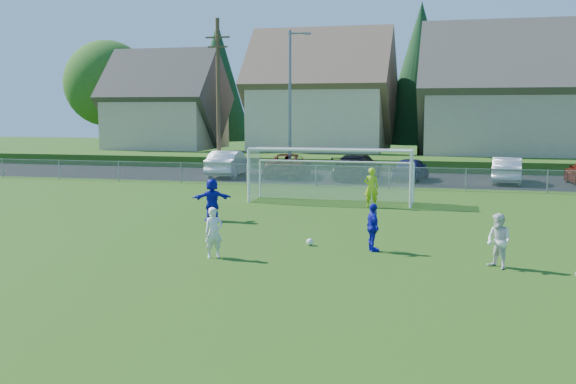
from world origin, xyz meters
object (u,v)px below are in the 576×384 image
object	(u,v)px
car_d	(358,167)
car_f	(507,170)
player_blue_a	(373,227)
car_b	(229,164)
player_white_a	(214,233)
goalkeeper	(371,188)
car_e	(411,169)
soccer_ball	(310,242)
car_c	(289,165)
player_blue_b	(212,199)
soccer_goal	(332,167)
player_white_b	(499,241)

from	to	relation	value
car_d	car_f	size ratio (longest dim) A/B	1.17
player_blue_a	car_b	bearing A→B (deg)	3.25
player_white_a	car_b	world-z (taller)	car_b
car_d	goalkeeper	bearing A→B (deg)	107.11
car_e	car_b	bearing A→B (deg)	10.49
car_f	soccer_ball	bearing A→B (deg)	75.09
car_b	soccer_ball	bearing A→B (deg)	112.42
player_white_a	car_c	bearing A→B (deg)	63.96
car_c	player_blue_b	bearing A→B (deg)	88.15
player_white_a	car_f	distance (m)	24.79
car_b	car_e	world-z (taller)	car_b
player_white_a	car_c	size ratio (longest dim) A/B	0.27
player_blue_b	car_c	bearing A→B (deg)	-110.91
player_blue_b	goalkeeper	size ratio (longest dim) A/B	0.93
car_e	goalkeeper	bearing A→B (deg)	93.66
car_f	player_blue_a	bearing A→B (deg)	80.43
player_white_a	soccer_goal	xyz separation A→B (m)	(1.05, 12.44, 0.90)
goalkeeper	player_white_b	bearing A→B (deg)	105.88
car_e	car_f	world-z (taller)	car_f
player_blue_b	player_blue_a	bearing A→B (deg)	122.56
player_white_b	car_e	xyz separation A→B (m)	(-3.90, 22.61, -0.04)
player_white_a	car_e	size ratio (longest dim) A/B	0.36
player_white_a	soccer_goal	bearing A→B (deg)	49.98
player_white_a	player_blue_b	bearing A→B (deg)	76.01
car_b	soccer_goal	bearing A→B (deg)	126.69
player_white_a	car_d	distance (m)	22.95
player_white_b	car_b	size ratio (longest dim) A/B	0.29
car_c	soccer_ball	bearing A→B (deg)	99.63
soccer_ball	player_white_a	bearing A→B (deg)	-134.00
player_blue_b	car_f	size ratio (longest dim) A/B	0.35
soccer_ball	car_f	xyz separation A→B (m)	(7.10, 20.60, 0.64)
player_white_a	goalkeeper	world-z (taller)	goalkeeper
goalkeeper	car_e	bearing A→B (deg)	-102.27
player_white_b	car_f	size ratio (longest dim) A/B	0.32
car_b	goalkeeper	bearing A→B (deg)	129.24
player_blue_a	goalkeeper	size ratio (longest dim) A/B	0.83
car_d	soccer_goal	xyz separation A→B (m)	(0.37, -10.50, 0.86)
soccer_ball	player_white_b	size ratio (longest dim) A/B	0.15
goalkeeper	soccer_ball	bearing A→B (deg)	76.70
soccer_goal	car_b	bearing A→B (deg)	130.03
car_e	player_white_b	bearing A→B (deg)	107.42
player_white_a	soccer_goal	distance (m)	12.52
car_b	player_blue_a	bearing A→B (deg)	116.39
player_white_a	player_blue_a	size ratio (longest dim) A/B	1.01
car_b	soccer_goal	xyz separation A→B (m)	(8.58, -10.21, 0.80)
car_d	car_f	bearing A→B (deg)	-174.13
player_white_b	car_c	distance (m)	25.46
goalkeeper	car_e	size ratio (longest dim) A/B	0.43
car_b	car_f	xyz separation A→B (m)	(16.90, 0.30, -0.07)
car_b	car_f	world-z (taller)	car_b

